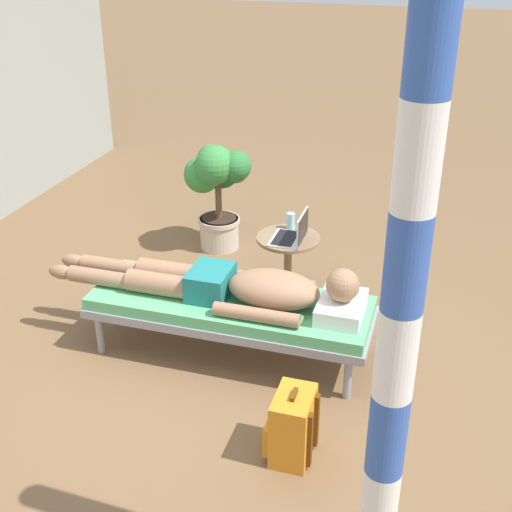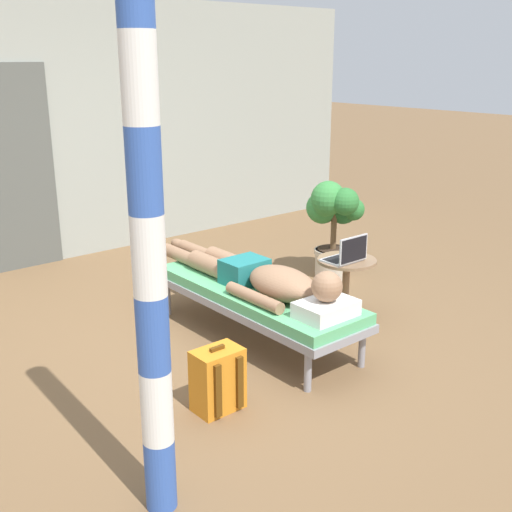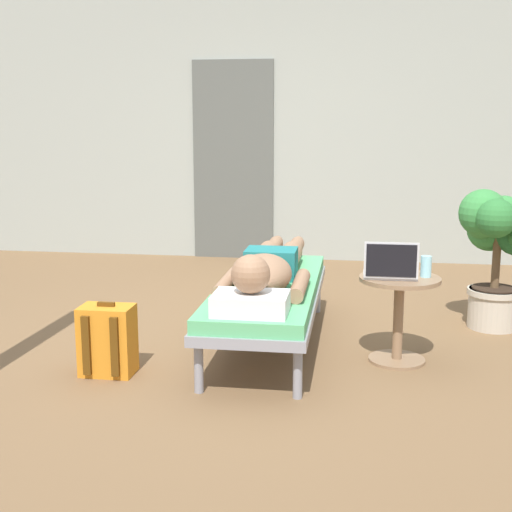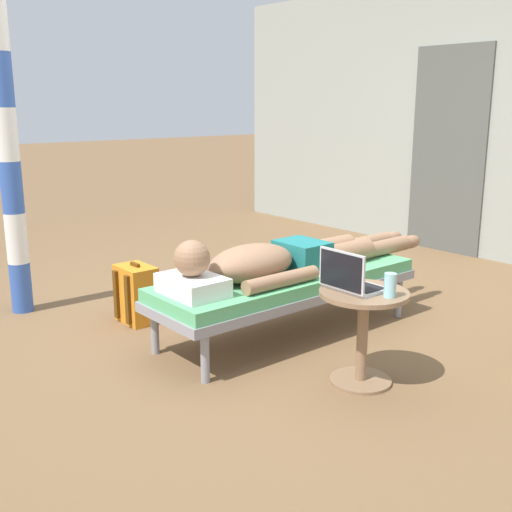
{
  "view_description": "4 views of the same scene",
  "coord_description": "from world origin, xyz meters",
  "px_view_note": "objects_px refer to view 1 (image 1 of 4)",
  "views": [
    {
      "loc": [
        -3.41,
        -1.33,
        2.68
      ],
      "look_at": [
        0.41,
        -0.17,
        0.66
      ],
      "focal_mm": 47.73,
      "sensor_mm": 36.0,
      "label": 1
    },
    {
      "loc": [
        -2.66,
        -3.5,
        2.1
      ],
      "look_at": [
        0.22,
        -0.06,
        0.68
      ],
      "focal_mm": 44.42,
      "sensor_mm": 36.0,
      "label": 2
    },
    {
      "loc": [
        0.79,
        -4.31,
        1.43
      ],
      "look_at": [
        0.16,
        -0.09,
        0.6
      ],
      "focal_mm": 48.6,
      "sensor_mm": 36.0,
      "label": 3
    },
    {
      "loc": [
        3.12,
        -2.7,
        1.5
      ],
      "look_at": [
        0.08,
        -0.18,
        0.52
      ],
      "focal_mm": 43.85,
      "sensor_mm": 36.0,
      "label": 4
    }
  ],
  "objects_px": {
    "laptop": "(293,234)",
    "backpack": "(292,426)",
    "potted_plant": "(217,182)",
    "lounge_chair": "(230,308)",
    "person_reclining": "(238,286)",
    "porch_post": "(396,354)",
    "side_table": "(288,257)",
    "drink_glass": "(291,221)"
  },
  "relations": [
    {
      "from": "potted_plant",
      "to": "lounge_chair",
      "type": "bearing_deg",
      "value": -157.5
    },
    {
      "from": "lounge_chair",
      "to": "potted_plant",
      "type": "bearing_deg",
      "value": 22.5
    },
    {
      "from": "lounge_chair",
      "to": "drink_glass",
      "type": "relative_size",
      "value": 14.93
    },
    {
      "from": "person_reclining",
      "to": "drink_glass",
      "type": "relative_size",
      "value": 17.18
    },
    {
      "from": "side_table",
      "to": "person_reclining",
      "type": "bearing_deg",
      "value": 170.96
    },
    {
      "from": "backpack",
      "to": "potted_plant",
      "type": "distance_m",
      "value": 2.7
    },
    {
      "from": "side_table",
      "to": "drink_glass",
      "type": "distance_m",
      "value": 0.28
    },
    {
      "from": "drink_glass",
      "to": "side_table",
      "type": "bearing_deg",
      "value": -171.59
    },
    {
      "from": "person_reclining",
      "to": "porch_post",
      "type": "relative_size",
      "value": 0.85
    },
    {
      "from": "person_reclining",
      "to": "drink_glass",
      "type": "height_order",
      "value": "person_reclining"
    },
    {
      "from": "person_reclining",
      "to": "drink_glass",
      "type": "bearing_deg",
      "value": -6.34
    },
    {
      "from": "lounge_chair",
      "to": "person_reclining",
      "type": "xyz_separation_m",
      "value": [
        0.0,
        -0.06,
        0.17
      ]
    },
    {
      "from": "laptop",
      "to": "porch_post",
      "type": "distance_m",
      "value": 2.61
    },
    {
      "from": "laptop",
      "to": "backpack",
      "type": "distance_m",
      "value": 1.69
    },
    {
      "from": "laptop",
      "to": "drink_glass",
      "type": "bearing_deg",
      "value": 19.28
    },
    {
      "from": "person_reclining",
      "to": "drink_glass",
      "type": "distance_m",
      "value": 0.97
    },
    {
      "from": "potted_plant",
      "to": "drink_glass",
      "type": "bearing_deg",
      "value": -124.73
    },
    {
      "from": "person_reclining",
      "to": "potted_plant",
      "type": "xyz_separation_m",
      "value": [
        1.5,
        0.68,
        0.11
      ]
    },
    {
      "from": "lounge_chair",
      "to": "side_table",
      "type": "height_order",
      "value": "side_table"
    },
    {
      "from": "person_reclining",
      "to": "laptop",
      "type": "relative_size",
      "value": 7.0
    },
    {
      "from": "lounge_chair",
      "to": "side_table",
      "type": "bearing_deg",
      "value": -12.9
    },
    {
      "from": "person_reclining",
      "to": "side_table",
      "type": "distance_m",
      "value": 0.84
    },
    {
      "from": "backpack",
      "to": "potted_plant",
      "type": "bearing_deg",
      "value": 28.25
    },
    {
      "from": "drink_glass",
      "to": "porch_post",
      "type": "relative_size",
      "value": 0.05
    },
    {
      "from": "backpack",
      "to": "potted_plant",
      "type": "xyz_separation_m",
      "value": [
        2.35,
        1.26,
        0.43
      ]
    },
    {
      "from": "side_table",
      "to": "porch_post",
      "type": "relative_size",
      "value": 0.2
    },
    {
      "from": "laptop",
      "to": "potted_plant",
      "type": "height_order",
      "value": "potted_plant"
    },
    {
      "from": "side_table",
      "to": "porch_post",
      "type": "xyz_separation_m",
      "value": [
        -2.4,
        -1.0,
        0.92
      ]
    },
    {
      "from": "backpack",
      "to": "potted_plant",
      "type": "relative_size",
      "value": 0.43
    },
    {
      "from": "lounge_chair",
      "to": "porch_post",
      "type": "distance_m",
      "value": 2.19
    },
    {
      "from": "potted_plant",
      "to": "side_table",
      "type": "bearing_deg",
      "value": -130.68
    },
    {
      "from": "laptop",
      "to": "lounge_chair",
      "type": "bearing_deg",
      "value": 162.48
    },
    {
      "from": "lounge_chair",
      "to": "potted_plant",
      "type": "height_order",
      "value": "potted_plant"
    },
    {
      "from": "person_reclining",
      "to": "porch_post",
      "type": "height_order",
      "value": "porch_post"
    },
    {
      "from": "side_table",
      "to": "backpack",
      "type": "distance_m",
      "value": 1.72
    },
    {
      "from": "side_table",
      "to": "drink_glass",
      "type": "relative_size",
      "value": 4.14
    },
    {
      "from": "side_table",
      "to": "laptop",
      "type": "xyz_separation_m",
      "value": [
        -0.06,
        -0.05,
        0.23
      ]
    },
    {
      "from": "drink_glass",
      "to": "potted_plant",
      "type": "distance_m",
      "value": 0.96
    },
    {
      "from": "lounge_chair",
      "to": "potted_plant",
      "type": "distance_m",
      "value": 1.65
    },
    {
      "from": "person_reclining",
      "to": "lounge_chair",
      "type": "bearing_deg",
      "value": 90.0
    },
    {
      "from": "backpack",
      "to": "lounge_chair",
      "type": "bearing_deg",
      "value": 37.13
    },
    {
      "from": "person_reclining",
      "to": "side_table",
      "type": "relative_size",
      "value": 4.15
    }
  ]
}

